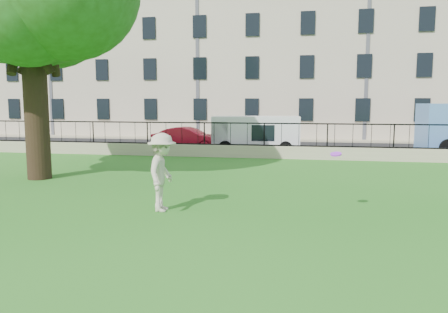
% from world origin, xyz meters
% --- Properties ---
extents(ground, '(120.00, 120.00, 0.00)m').
position_xyz_m(ground, '(0.00, 0.00, 0.00)').
color(ground, '#206718').
rests_on(ground, ground).
extents(retaining_wall, '(50.00, 0.40, 0.60)m').
position_xyz_m(retaining_wall, '(0.00, 12.00, 0.30)').
color(retaining_wall, gray).
rests_on(retaining_wall, ground).
extents(iron_railing, '(50.00, 0.05, 1.13)m').
position_xyz_m(iron_railing, '(0.00, 12.00, 1.15)').
color(iron_railing, black).
rests_on(iron_railing, retaining_wall).
extents(street, '(60.00, 9.00, 0.01)m').
position_xyz_m(street, '(0.00, 16.70, 0.01)').
color(street, black).
rests_on(street, ground).
extents(sidewalk, '(60.00, 1.40, 0.12)m').
position_xyz_m(sidewalk, '(0.00, 21.90, 0.06)').
color(sidewalk, gray).
rests_on(sidewalk, ground).
extents(building_row, '(56.40, 10.40, 13.80)m').
position_xyz_m(building_row, '(0.00, 27.57, 6.92)').
color(building_row, beige).
rests_on(building_row, ground).
extents(man, '(0.79, 1.30, 1.96)m').
position_xyz_m(man, '(-1.49, 1.05, 0.98)').
color(man, '#BFB69B').
rests_on(man, ground).
extents(frisbee, '(0.33, 0.32, 0.12)m').
position_xyz_m(frisbee, '(2.73, 1.52, 1.47)').
color(frisbee, '#B02AEE').
extents(red_sedan, '(4.06, 1.60, 1.32)m').
position_xyz_m(red_sedan, '(-4.50, 14.40, 0.66)').
color(red_sedan, maroon).
rests_on(red_sedan, street).
extents(white_van, '(4.82, 2.26, 1.96)m').
position_xyz_m(white_van, '(-0.70, 14.40, 0.98)').
color(white_van, silver).
rests_on(white_van, street).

